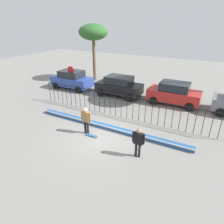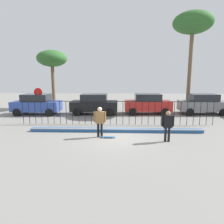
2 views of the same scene
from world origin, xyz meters
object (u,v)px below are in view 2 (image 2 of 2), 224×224
parked_car_black (94,104)px  stop_sign (38,98)px  skateboarder (100,119)px  parked_car_red (148,104)px  skateboard (108,137)px  palm_tree_short (52,59)px  camera_operator (168,123)px  parked_car_gray (203,104)px  parked_car_blue (37,104)px  palm_tree_tall (193,24)px

parked_car_black → stop_sign: size_ratio=1.72×
skateboarder → stop_sign: 8.76m
parked_car_red → stop_sign: size_ratio=1.72×
skateboard → palm_tree_short: 13.79m
parked_car_black → parked_car_red: same height
camera_operator → parked_car_gray: size_ratio=0.39×
stop_sign → parked_car_gray: bearing=5.0°
parked_car_red → parked_car_black: bearing=-171.1°
skateboard → parked_car_gray: size_ratio=0.19×
camera_operator → parked_car_black: bearing=-38.6°
parked_car_blue → stop_sign: size_ratio=1.72×
stop_sign → skateboarder: bearing=-45.8°
skateboard → parked_car_black: 7.58m
parked_car_gray → parked_car_blue: bearing=-175.6°
palm_tree_tall → palm_tree_short: 14.57m
palm_tree_short → palm_tree_tall: bearing=-7.1°
skateboard → palm_tree_short: size_ratio=0.13×
parked_car_gray → stop_sign: (-15.05, -1.31, 0.64)m
stop_sign → palm_tree_tall: (14.08, 2.67, 6.71)m
skateboarder → palm_tree_short: size_ratio=0.28×
parked_car_red → palm_tree_tall: 8.57m
camera_operator → stop_sign: bearing=-16.1°
parked_car_black → palm_tree_tall: palm_tree_tall is taller
camera_operator → skateboarder: bearing=8.5°
parked_car_gray → stop_sign: 15.12m
camera_operator → palm_tree_tall: size_ratio=0.18×
parked_car_black → palm_tree_short: palm_tree_short is taller
skateboard → parked_car_black: (-1.69, 7.33, 0.91)m
skateboarder → parked_car_gray: (8.95, 7.58, -0.10)m
parked_car_black → palm_tree_tall: (9.18, 1.78, 7.35)m
camera_operator → palm_tree_tall: 12.82m
parked_car_blue → skateboarder: bearing=-50.6°
skateboarder → parked_car_red: 8.44m
stop_sign → palm_tree_short: 5.77m
parked_car_black → stop_sign: bearing=-172.1°
parked_car_black → parked_car_red: (5.00, 0.39, 0.00)m
skateboarder → parked_car_gray: parked_car_gray is taller
parked_car_blue → parked_car_red: same height
camera_operator → parked_car_gray: (5.21, 8.29, -0.05)m
camera_operator → stop_sign: stop_sign is taller
skateboarder → parked_car_gray: 11.73m
parked_car_blue → parked_car_red: size_ratio=1.00×
parked_car_red → stop_sign: (-9.90, -1.28, 0.64)m
palm_tree_short → parked_car_red: bearing=-17.6°
skateboarder → palm_tree_tall: bearing=31.5°
parked_car_black → palm_tree_short: 7.48m
skateboard → palm_tree_short: palm_tree_short is taller
palm_tree_tall → parked_car_black: bearing=-169.0°
parked_car_gray → palm_tree_short: size_ratio=0.68×
parked_car_red → parked_car_gray: (5.15, 0.04, 0.00)m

